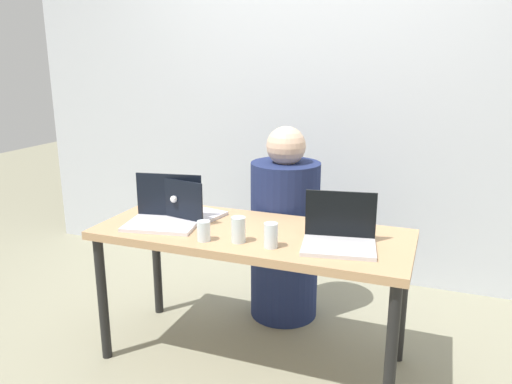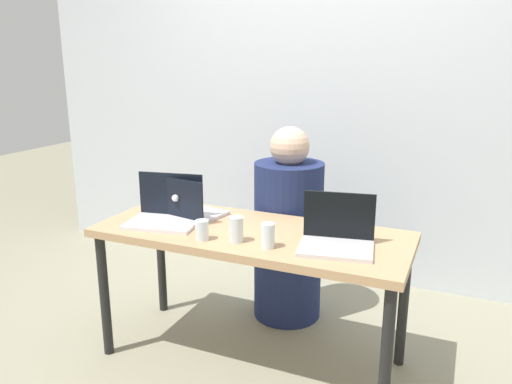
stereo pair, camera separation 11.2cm
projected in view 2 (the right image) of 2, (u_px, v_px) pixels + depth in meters
ground_plane at (251, 357)px, 2.61m from camera, size 12.00×12.00×0.00m
back_wall at (326, 90)px, 3.38m from camera, size 4.50×0.10×2.62m
desk at (251, 245)px, 2.45m from camera, size 1.53×0.62×0.70m
person_at_center at (288, 235)px, 2.94m from camera, size 0.42×0.42×1.15m
laptop_back_left at (187, 207)px, 2.65m from camera, size 0.38×0.29×0.22m
laptop_front_left at (166, 212)px, 2.54m from camera, size 0.39×0.31×0.24m
laptop_front_right at (337, 237)px, 2.20m from camera, size 0.36×0.30×0.23m
water_glass_center at (236, 231)px, 2.27m from camera, size 0.07×0.07×0.12m
water_glass_left at (202, 231)px, 2.30m from camera, size 0.06×0.06×0.09m
water_glass_right at (268, 237)px, 2.20m from camera, size 0.06×0.06×0.11m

